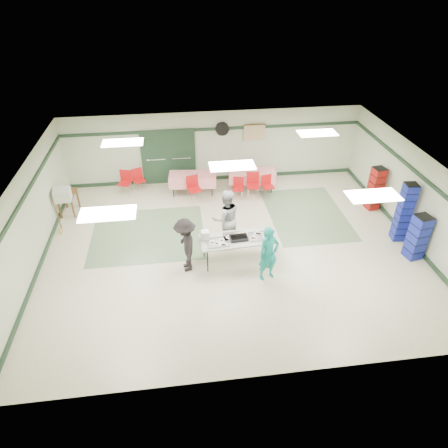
{
  "coord_description": "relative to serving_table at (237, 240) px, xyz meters",
  "views": [
    {
      "loc": [
        -1.46,
        -9.51,
        7.24
      ],
      "look_at": [
        -0.26,
        -0.3,
        1.05
      ],
      "focal_mm": 32.0,
      "sensor_mm": 36.0,
      "label": 1
    }
  ],
  "objects": [
    {
      "name": "floor",
      "position": [
        -0.07,
        0.63,
        -0.72
      ],
      "size": [
        11.0,
        11.0,
        0.0
      ],
      "primitive_type": "plane",
      "color": "beige",
      "rests_on": "ground"
    },
    {
      "name": "ceiling",
      "position": [
        -0.07,
        0.63,
        1.98
      ],
      "size": [
        11.0,
        11.0,
        0.0
      ],
      "primitive_type": "plane",
      "rotation": [
        3.14,
        0.0,
        0.0
      ],
      "color": "white",
      "rests_on": "wall_back"
    },
    {
      "name": "wall_back",
      "position": [
        -0.07,
        5.13,
        0.63
      ],
      "size": [
        11.0,
        0.0,
        11.0
      ],
      "primitive_type": "plane",
      "rotation": [
        1.57,
        0.0,
        0.0
      ],
      "color": "#B9BFA3",
      "rests_on": "floor"
    },
    {
      "name": "wall_front",
      "position": [
        -0.07,
        -3.87,
        0.63
      ],
      "size": [
        11.0,
        0.0,
        11.0
      ],
      "primitive_type": "plane",
      "rotation": [
        -1.57,
        0.0,
        0.0
      ],
      "color": "#B9BFA3",
      "rests_on": "floor"
    },
    {
      "name": "wall_left",
      "position": [
        -5.57,
        0.63,
        0.63
      ],
      "size": [
        0.0,
        9.0,
        9.0
      ],
      "primitive_type": "plane",
      "rotation": [
        1.57,
        0.0,
        1.57
      ],
      "color": "#B9BFA3",
      "rests_on": "floor"
    },
    {
      "name": "wall_right",
      "position": [
        5.43,
        0.63,
        0.63
      ],
      "size": [
        0.0,
        9.0,
        9.0
      ],
      "primitive_type": "plane",
      "rotation": [
        1.57,
        0.0,
        -1.57
      ],
      "color": "#B9BFA3",
      "rests_on": "floor"
    },
    {
      "name": "trim_back",
      "position": [
        -0.07,
        5.1,
        1.33
      ],
      "size": [
        11.0,
        0.06,
        0.1
      ],
      "primitive_type": "cube",
      "color": "#1C3321",
      "rests_on": "wall_back"
    },
    {
      "name": "baseboard_back",
      "position": [
        -0.07,
        5.1,
        -0.66
      ],
      "size": [
        11.0,
        0.06,
        0.12
      ],
      "primitive_type": "cube",
      "color": "#1C3321",
      "rests_on": "floor"
    },
    {
      "name": "trim_left",
      "position": [
        -5.54,
        0.63,
        1.33
      ],
      "size": [
        0.06,
        9.0,
        0.1
      ],
      "primitive_type": "cube",
      "rotation": [
        0.0,
        0.0,
        1.57
      ],
      "color": "#1C3321",
      "rests_on": "wall_back"
    },
    {
      "name": "baseboard_left",
      "position": [
        -5.54,
        0.63,
        -0.66
      ],
      "size": [
        0.06,
        9.0,
        0.12
      ],
      "primitive_type": "cube",
      "rotation": [
        0.0,
        0.0,
        1.57
      ],
      "color": "#1C3321",
      "rests_on": "floor"
    },
    {
      "name": "trim_right",
      "position": [
        5.4,
        0.63,
        1.33
      ],
      "size": [
        0.06,
        9.0,
        0.1
      ],
      "primitive_type": "cube",
      "rotation": [
        0.0,
        0.0,
        1.57
      ],
      "color": "#1C3321",
      "rests_on": "wall_back"
    },
    {
      "name": "baseboard_right",
      "position": [
        5.4,
        0.63,
        -0.66
      ],
      "size": [
        0.06,
        9.0,
        0.12
      ],
      "primitive_type": "cube",
      "rotation": [
        0.0,
        0.0,
        1.57
      ],
      "color": "#1C3321",
      "rests_on": "floor"
    },
    {
      "name": "green_patch_a",
      "position": [
        -2.57,
        1.63,
        -0.72
      ],
      "size": [
        3.5,
        3.0,
        0.01
      ],
      "primitive_type": "cube",
      "color": "slate",
      "rests_on": "floor"
    },
    {
      "name": "green_patch_b",
      "position": [
        2.73,
        2.13,
        -0.72
      ],
      "size": [
        2.5,
        3.5,
        0.01
      ],
      "primitive_type": "cube",
      "color": "slate",
      "rests_on": "floor"
    },
    {
      "name": "double_door_left",
      "position": [
        -2.27,
        5.07,
        0.33
      ],
      "size": [
        0.9,
        0.06,
        2.1
      ],
      "primitive_type": "cube",
      "color": "gray",
      "rests_on": "floor"
    },
    {
      "name": "double_door_right",
      "position": [
        -1.32,
        5.07,
        0.33
      ],
      "size": [
        0.9,
        0.06,
        2.1
      ],
      "primitive_type": "cube",
      "color": "gray",
      "rests_on": "floor"
    },
    {
      "name": "door_frame",
      "position": [
        -1.8,
        5.05,
        0.33
      ],
      "size": [
        2.0,
        0.03,
        2.15
      ],
      "primitive_type": "cube",
      "color": "#1C3321",
      "rests_on": "floor"
    },
    {
      "name": "wall_fan",
      "position": [
        0.23,
        5.07,
        1.33
      ],
      "size": [
        0.5,
        0.1,
        0.5
      ],
      "primitive_type": "cylinder",
      "rotation": [
        1.57,
        0.0,
        0.0
      ],
      "color": "black",
      "rests_on": "wall_back"
    },
    {
      "name": "scroll_banner",
      "position": [
        1.43,
        5.07,
        1.13
      ],
      "size": [
        0.8,
        0.02,
        0.6
      ],
      "primitive_type": "cube",
      "color": "#D6B485",
      "rests_on": "wall_back"
    },
    {
      "name": "serving_table",
      "position": [
        0.0,
        0.0,
        0.0
      ],
      "size": [
        2.11,
        0.97,
        0.76
      ],
      "rotation": [
        0.0,
        0.0,
        0.06
      ],
      "color": "#A7A7A2",
      "rests_on": "floor"
    },
    {
      "name": "sheet_tray_right",
      "position": [
        0.63,
        0.01,
        0.05
      ],
      "size": [
        0.6,
        0.47,
        0.02
      ],
      "primitive_type": "cube",
      "rotation": [
        0.0,
        0.0,
        0.06
      ],
      "color": "silver",
      "rests_on": "serving_table"
    },
    {
      "name": "sheet_tray_mid",
      "position": [
        -0.08,
        0.08,
        0.05
      ],
      "size": [
        0.6,
        0.47,
        0.02
      ],
      "primitive_type": "cube",
      "rotation": [
        0.0,
        0.0,
        0.06
      ],
      "color": "silver",
      "rests_on": "serving_table"
    },
    {
      "name": "sheet_tray_left",
      "position": [
        -0.55,
        -0.14,
        0.05
      ],
      "size": [
        0.64,
        0.5,
        0.02
      ],
      "primitive_type": "cube",
      "rotation": [
        0.0,
        0.0,
        0.06
      ],
      "color": "silver",
      "rests_on": "serving_table"
    },
    {
      "name": "baking_pan",
      "position": [
        0.04,
        -0.04,
        0.08
      ],
      "size": [
        0.52,
        0.34,
        0.08
      ],
      "primitive_type": "cube",
      "rotation": [
        0.0,
        0.0,
        0.06
      ],
      "color": "black",
      "rests_on": "serving_table"
    },
    {
      "name": "foam_box_stack",
      "position": [
        -0.88,
        0.09,
        0.17
      ],
      "size": [
        0.23,
        0.22,
        0.25
      ],
      "primitive_type": "cube",
      "rotation": [
        0.0,
        0.0,
        0.06
      ],
      "color": "white",
      "rests_on": "serving_table"
    },
    {
      "name": "volunteer_teal",
      "position": [
        0.71,
        -0.84,
        0.07
      ],
      "size": [
        0.67,
        0.54,
        1.59
      ],
      "primitive_type": "imported",
      "rotation": [
        0.0,
        0.0,
        0.31
      ],
      "color": "teal",
      "rests_on": "floor"
    },
    {
      "name": "volunteer_grey",
      "position": [
        -0.2,
        0.84,
        0.19
      ],
      "size": [
        0.99,
        0.84,
        1.82
      ],
      "primitive_type": "imported",
      "rotation": [
        0.0,
        0.0,
        3.32
      ],
      "color": "gray",
      "rests_on": "floor"
    },
    {
      "name": "volunteer_dark",
      "position": [
        -1.44,
        -0.19,
        0.08
      ],
      "size": [
        0.71,
        1.1,
        1.61
      ],
      "primitive_type": "imported",
      "rotation": [
        0.0,
        0.0,
        -1.46
      ],
      "color": "black",
      "rests_on": "floor"
    },
    {
      "name": "dining_table_a",
      "position": [
        1.22,
        4.11,
        -0.15
      ],
      "size": [
        1.78,
        0.98,
        0.77
      ],
      "rotation": [
        0.0,
        0.0,
        -0.14
      ],
      "color": "red",
      "rests_on": "floor"
    },
    {
      "name": "dining_table_b",
      "position": [
        -0.98,
        4.11,
        -0.15
      ],
      "size": [
        1.74,
        0.9,
        0.77
      ],
      "rotation": [
        0.0,
        0.0,
        -0.09
      ],
      "color": "red",
      "rests_on": "floor"
    },
    {
      "name": "chair_a",
      "position": [
        1.14,
        3.56,
        -0.14
      ],
      "size": [
        0.48,
        0.48,
        0.94
      ],
      "rotation": [
        0.0,
        0.0,
        -0.11
      ],
      "color": "red",
      "rests_on": "floor"
    },
    {
      "name": "chair_b",
      "position": [
        0.61,
        3.54,
        -0.24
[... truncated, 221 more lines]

